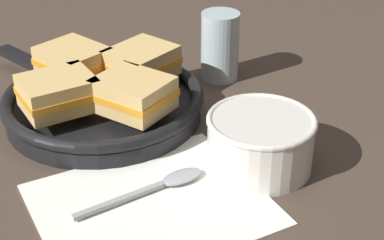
{
  "coord_description": "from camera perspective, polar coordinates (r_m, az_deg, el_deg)",
  "views": [
    {
      "loc": [
        -0.29,
        -0.59,
        0.43
      ],
      "look_at": [
        0.02,
        0.02,
        0.04
      ],
      "focal_mm": 55.0,
      "sensor_mm": 36.0,
      "label": 1
    }
  ],
  "objects": [
    {
      "name": "spoon",
      "position": [
        0.72,
        -2.61,
        -6.1
      ],
      "size": [
        0.17,
        0.04,
        0.01
      ],
      "rotation": [
        0.0,
        0.0,
        0.11
      ],
      "color": "#9E9EA3",
      "rests_on": "napkin"
    },
    {
      "name": "drinking_glass",
      "position": [
        0.97,
        2.72,
        7.16
      ],
      "size": [
        0.06,
        0.06,
        0.11
      ],
      "color": "silver",
      "rests_on": "ground_plane"
    },
    {
      "name": "sandwich_near_right",
      "position": [
        0.89,
        -4.97,
        5.57
      ],
      "size": [
        0.12,
        0.12,
        0.05
      ],
      "rotation": [
        0.0,
        0.0,
        8.27
      ],
      "color": "#DBB26B",
      "rests_on": "skillet"
    },
    {
      "name": "skillet",
      "position": [
        0.88,
        -8.63,
        1.63
      ],
      "size": [
        0.3,
        0.41,
        0.04
      ],
      "color": "black",
      "rests_on": "ground_plane"
    },
    {
      "name": "napkin",
      "position": [
        0.7,
        -3.99,
        -8.08
      ],
      "size": [
        0.26,
        0.23,
        0.0
      ],
      "color": "white",
      "rests_on": "ground_plane"
    },
    {
      "name": "sandwich_far_right",
      "position": [
        0.82,
        -12.86,
        2.58
      ],
      "size": [
        0.1,
        0.09,
        0.05
      ],
      "rotation": [
        0.0,
        0.0,
        11.06
      ],
      "color": "#DBB26B",
      "rests_on": "skillet"
    },
    {
      "name": "soup_bowl",
      "position": [
        0.75,
        6.65,
        -1.85
      ],
      "size": [
        0.14,
        0.14,
        0.07
      ],
      "color": "silver",
      "rests_on": "ground_plane"
    },
    {
      "name": "ground_plane",
      "position": [
        0.79,
        -0.77,
        -3.39
      ],
      "size": [
        4.0,
        4.0,
        0.0
      ],
      "primitive_type": "plane",
      "color": "#47382D"
    },
    {
      "name": "sandwich_far_left",
      "position": [
        0.91,
        -11.43,
        5.56
      ],
      "size": [
        0.11,
        0.12,
        0.05
      ],
      "rotation": [
        0.0,
        0.0,
        9.8
      ],
      "color": "#DBB26B",
      "rests_on": "skillet"
    },
    {
      "name": "sandwich_near_left",
      "position": [
        0.8,
        -5.73,
        2.54
      ],
      "size": [
        0.12,
        0.13,
        0.05
      ],
      "rotation": [
        0.0,
        0.0,
        6.79
      ],
      "color": "#DBB26B",
      "rests_on": "skillet"
    }
  ]
}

